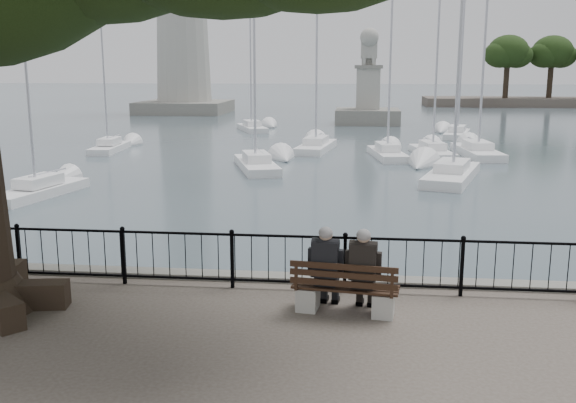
# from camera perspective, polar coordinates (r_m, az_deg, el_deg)

# --- Properties ---
(harbor) EXTENTS (260.00, 260.00, 1.20)m
(harbor) POSITION_cam_1_polar(r_m,az_deg,el_deg) (12.15, 0.26, -9.26)
(harbor) COLOR slate
(harbor) RESTS_ON ground
(railing) EXTENTS (22.06, 0.06, 1.00)m
(railing) POSITION_cam_1_polar(r_m,az_deg,el_deg) (11.33, 0.00, -5.16)
(railing) COLOR black
(railing) RESTS_ON ground
(bench) EXTENTS (1.75, 0.73, 0.90)m
(bench) POSITION_cam_1_polar(r_m,az_deg,el_deg) (10.38, 5.08, -8.25)
(bench) COLOR #9C9A8F
(bench) RESTS_ON ground
(person_left) EXTENTS (0.45, 0.74, 1.42)m
(person_left) POSITION_cam_1_polar(r_m,az_deg,el_deg) (10.41, 3.46, -6.18)
(person_left) COLOR black
(person_left) RESTS_ON ground
(person_right) EXTENTS (0.45, 0.74, 1.42)m
(person_right) POSITION_cam_1_polar(r_m,az_deg,el_deg) (10.33, 6.75, -6.39)
(person_right) COLOR black
(person_right) RESTS_ON ground
(lion_monument) EXTENTS (5.63, 5.63, 8.39)m
(lion_monument) POSITION_cam_1_polar(r_m,az_deg,el_deg) (58.29, 7.10, 8.92)
(lion_monument) COLOR slate
(lion_monument) RESTS_ON ground
(sailboat_a) EXTENTS (2.17, 4.93, 8.68)m
(sailboat_a) POSITION_cam_1_polar(r_m,az_deg,el_deg) (26.61, -21.25, 1.04)
(sailboat_a) COLOR white
(sailboat_a) RESTS_ON ground
(sailboat_b) EXTENTS (3.15, 5.78, 11.83)m
(sailboat_b) POSITION_cam_1_polar(r_m,az_deg,el_deg) (31.51, -2.83, 3.49)
(sailboat_b) COLOR white
(sailboat_b) RESTS_ON ground
(sailboat_c) EXTENTS (3.39, 6.39, 11.08)m
(sailboat_c) POSITION_cam_1_polar(r_m,az_deg,el_deg) (29.34, 14.36, 2.46)
(sailboat_c) COLOR white
(sailboat_c) RESTS_ON ground
(sailboat_d) EXTENTS (2.20, 6.07, 11.13)m
(sailboat_d) POSITION_cam_1_polar(r_m,az_deg,el_deg) (37.89, 16.47, 4.38)
(sailboat_d) COLOR white
(sailboat_d) RESTS_ON ground
(sailboat_e) EXTENTS (1.70, 4.84, 10.61)m
(sailboat_e) POSITION_cam_1_polar(r_m,az_deg,el_deg) (39.97, -15.58, 4.81)
(sailboat_e) COLOR white
(sailboat_e) RESTS_ON ground
(sailboat_f) EXTENTS (2.32, 5.91, 11.17)m
(sailboat_f) POSITION_cam_1_polar(r_m,az_deg,el_deg) (38.80, 2.52, 5.02)
(sailboat_f) COLOR white
(sailboat_f) RESTS_ON ground
(sailboat_g) EXTENTS (2.66, 5.49, 10.23)m
(sailboat_g) POSITION_cam_1_polar(r_m,az_deg,el_deg) (48.20, 14.80, 5.94)
(sailboat_g) COLOR white
(sailboat_g) RESTS_ON ground
(sailboat_h) EXTENTS (3.33, 5.49, 11.91)m
(sailboat_h) POSITION_cam_1_polar(r_m,az_deg,el_deg) (51.39, -3.23, 6.69)
(sailboat_h) COLOR white
(sailboat_h) RESTS_ON ground
(sailboat_i) EXTENTS (2.28, 5.40, 11.11)m
(sailboat_i) POSITION_cam_1_polar(r_m,az_deg,el_deg) (37.27, 12.70, 4.48)
(sailboat_i) COLOR white
(sailboat_i) RESTS_ON ground
(sailboat_j) EXTENTS (2.20, 5.29, 11.99)m
(sailboat_j) POSITION_cam_1_polar(r_m,az_deg,el_deg) (36.12, 8.82, 4.45)
(sailboat_j) COLOR white
(sailboat_j) RESTS_ON ground
(far_shore) EXTENTS (30.00, 8.60, 9.18)m
(far_shore) POSITION_cam_1_polar(r_m,az_deg,el_deg) (91.06, 22.11, 10.36)
(far_shore) COLOR #4D443B
(far_shore) RESTS_ON ground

